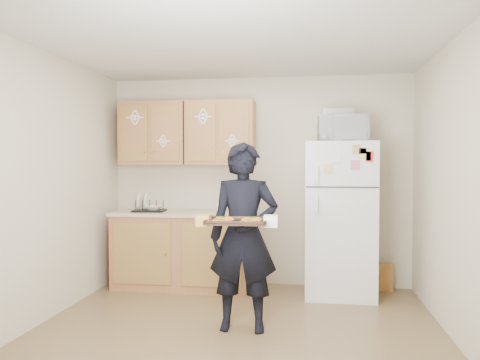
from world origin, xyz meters
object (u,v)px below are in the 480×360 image
object	(u,v)px
microwave	(343,129)
dish_rack	(149,205)
baking_tray	(237,222)
refrigerator	(340,219)
person	(244,236)

from	to	relation	value
microwave	dish_rack	xyz separation A→B (m)	(-2.22, 0.04, -0.87)
baking_tray	microwave	size ratio (longest dim) A/B	0.94
baking_tray	microwave	world-z (taller)	microwave
refrigerator	person	bearing A→B (deg)	-125.85
baking_tray	dish_rack	xyz separation A→B (m)	(-1.29, 1.53, -0.02)
refrigerator	microwave	bearing A→B (deg)	-66.23
refrigerator	dish_rack	size ratio (longest dim) A/B	4.65
refrigerator	microwave	world-z (taller)	microwave
baking_tray	dish_rack	bearing A→B (deg)	127.68
microwave	dish_rack	world-z (taller)	microwave
baking_tray	dish_rack	distance (m)	2.00
person	baking_tray	xyz separation A→B (m)	(-0.01, -0.30, 0.16)
person	dish_rack	size ratio (longest dim) A/B	4.51
refrigerator	dish_rack	xyz separation A→B (m)	(-2.20, -0.01, 0.12)
refrigerator	person	xyz separation A→B (m)	(-0.90, -1.24, -0.03)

